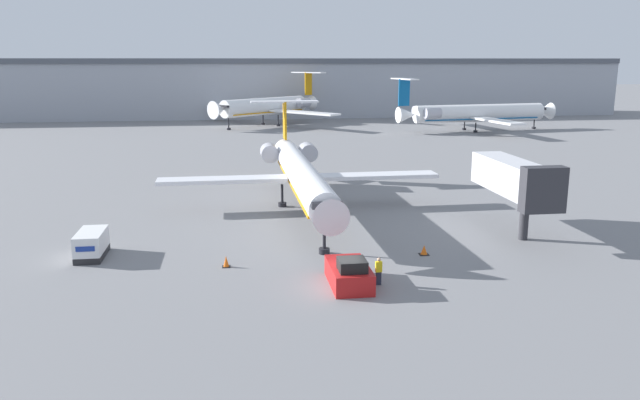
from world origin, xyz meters
TOP-DOWN VIEW (x-y plane):
  - ground_plane at (0.00, 0.00)m, footprint 600.00×600.00m
  - terminal_building at (0.00, 120.00)m, footprint 180.00×16.80m
  - airplane_main at (-0.18, 21.64)m, footprint 26.41×33.59m
  - pushback_tug at (0.55, 0.44)m, footprint 2.38×4.68m
  - luggage_cart at (-16.52, 8.60)m, footprint 1.80×3.84m
  - worker_near_tug at (2.39, 0.26)m, footprint 0.40×0.25m
  - traffic_cone_left at (-7.05, 5.02)m, footprint 0.54×0.54m
  - traffic_cone_right at (7.05, 5.79)m, footprint 0.68×0.68m
  - airplane_parked_far_left at (40.80, 81.68)m, footprint 33.97×30.71m
  - airplane_parked_far_right at (1.18, 97.50)m, footprint 26.76×30.41m
  - jet_bridge at (15.88, 10.55)m, footprint 3.20×11.15m

SIDE VIEW (x-z plane):
  - ground_plane at x=0.00m, z-range 0.00..0.00m
  - traffic_cone_right at x=7.05m, z-range -0.02..0.69m
  - traffic_cone_left at x=-7.05m, z-range -0.02..0.77m
  - pushback_tug at x=0.55m, z-range -0.24..1.75m
  - worker_near_tug at x=2.39m, z-range 0.04..1.79m
  - luggage_cart at x=-16.52m, z-range 0.00..1.87m
  - airplane_main at x=-0.18m, z-range -1.10..8.01m
  - airplane_parked_far_left at x=40.80m, z-range -1.61..8.70m
  - airplane_parked_far_right at x=1.18m, z-range -1.38..9.65m
  - jet_bridge at x=15.88m, z-range 1.35..7.54m
  - terminal_building at x=0.00m, z-range 0.03..14.07m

